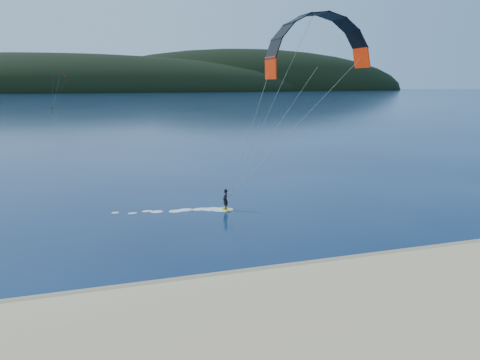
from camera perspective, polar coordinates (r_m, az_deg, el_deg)
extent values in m
plane|color=#071736|center=(25.18, 3.14, -16.03)|extent=(1800.00, 1800.00, 0.00)
cube|color=#8C7A51|center=(28.98, -0.10, -12.00)|extent=(220.00, 2.50, 0.10)
ellipsoid|color=black|center=(742.04, -21.40, 10.08)|extent=(840.00, 280.00, 110.00)
ellipsoid|color=black|center=(825.59, 1.16, 10.97)|extent=(600.00, 240.00, 140.00)
cube|color=yellow|center=(44.00, -1.80, -3.62)|extent=(0.69, 1.60, 0.09)
imported|color=black|center=(43.75, -1.81, -2.37)|extent=(0.54, 0.75, 1.91)
cylinder|color=gray|center=(40.27, 3.71, 5.29)|extent=(0.02, 0.02, 14.37)
cube|color=yellow|center=(225.05, -22.10, 7.95)|extent=(1.16, 1.15, 0.07)
imported|color=black|center=(225.01, -22.11, 8.15)|extent=(0.93, 0.93, 1.52)
cylinder|color=gray|center=(222.34, -21.69, 9.81)|extent=(0.02, 0.02, 13.56)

